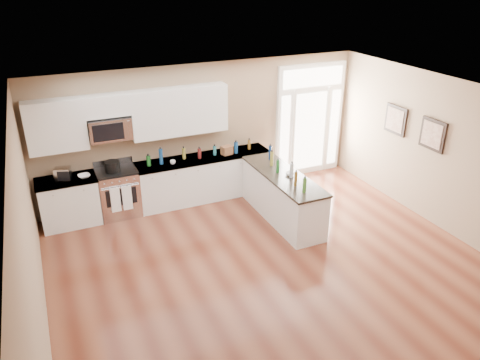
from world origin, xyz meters
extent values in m
plane|color=#562518|center=(0.00, 0.00, 0.00)|extent=(8.00, 8.00, 0.00)
plane|color=#93795D|center=(0.00, 4.00, 1.40)|extent=(7.00, 0.00, 7.00)
plane|color=#93795D|center=(-3.50, 0.00, 1.40)|extent=(0.00, 8.00, 8.00)
plane|color=white|center=(0.00, 0.00, 2.80)|extent=(8.00, 8.00, 0.00)
cube|color=silver|center=(-2.87, 3.69, 0.45)|extent=(1.06, 0.62, 0.90)
cube|color=black|center=(-2.87, 3.69, 0.05)|extent=(1.02, 0.52, 0.10)
cube|color=black|center=(-2.87, 3.69, 0.92)|extent=(1.10, 0.66, 0.04)
cube|color=silver|center=(-0.16, 3.69, 0.45)|extent=(2.81, 0.62, 0.90)
cube|color=black|center=(-0.16, 3.69, 0.05)|extent=(2.77, 0.52, 0.10)
cube|color=black|center=(-0.16, 3.69, 0.92)|extent=(2.85, 0.66, 0.04)
cube|color=silver|center=(0.93, 2.24, 0.45)|extent=(0.65, 2.28, 0.90)
cube|color=black|center=(0.93, 2.24, 0.05)|extent=(0.61, 2.18, 0.10)
cube|color=black|center=(0.93, 2.24, 0.92)|extent=(0.69, 2.32, 0.04)
cube|color=silver|center=(-2.88, 3.83, 1.93)|extent=(1.04, 0.33, 0.95)
cube|color=silver|center=(-0.57, 3.83, 1.93)|extent=(1.94, 0.33, 0.95)
cube|color=silver|center=(-1.95, 3.83, 2.20)|extent=(0.82, 0.33, 0.40)
cube|color=silver|center=(-1.95, 3.80, 1.76)|extent=(0.78, 0.40, 0.42)
cube|color=black|center=(-2.01, 3.59, 1.76)|extent=(0.56, 0.01, 0.32)
cube|color=white|center=(2.55, 3.96, 1.30)|extent=(1.70, 0.08, 2.60)
cube|color=white|center=(2.55, 3.91, 1.05)|extent=(0.78, 0.02, 1.80)
cube|color=white|center=(1.89, 3.91, 1.05)|extent=(0.22, 0.02, 1.80)
cube|color=white|center=(3.21, 3.91, 1.05)|extent=(0.22, 0.02, 1.80)
cube|color=white|center=(2.55, 3.91, 2.30)|extent=(1.50, 0.02, 0.40)
cube|color=black|center=(3.47, 2.20, 1.70)|extent=(0.04, 0.58, 0.58)
cube|color=brown|center=(3.45, 2.20, 1.70)|extent=(0.01, 0.46, 0.46)
cube|color=black|center=(3.47, 1.20, 1.70)|extent=(0.04, 0.58, 0.58)
cube|color=brown|center=(3.45, 1.20, 1.70)|extent=(0.01, 0.46, 0.46)
cube|color=silver|center=(-1.95, 3.69, 0.46)|extent=(0.77, 0.63, 0.92)
cube|color=black|center=(-1.95, 3.69, 0.94)|extent=(0.77, 0.60, 0.03)
cube|color=silver|center=(-1.95, 3.99, 1.01)|extent=(0.77, 0.04, 0.14)
cube|color=black|center=(-1.95, 3.37, 0.52)|extent=(0.58, 0.01, 0.34)
cylinder|color=silver|center=(-1.95, 3.35, 0.74)|extent=(0.70, 0.02, 0.02)
cube|color=white|center=(-2.07, 3.34, 0.50)|extent=(0.18, 0.02, 0.50)
cube|color=white|center=(-1.85, 3.34, 0.50)|extent=(0.18, 0.02, 0.50)
cylinder|color=black|center=(-2.01, 3.67, 1.06)|extent=(0.36, 0.36, 0.22)
cube|color=silver|center=(-2.90, 3.68, 1.06)|extent=(0.33, 0.29, 0.23)
cube|color=brown|center=(0.35, 3.62, 1.03)|extent=(0.25, 0.21, 0.18)
imported|color=white|center=(-2.54, 3.62, 0.97)|extent=(0.25, 0.25, 0.05)
imported|color=white|center=(1.02, 2.15, 0.97)|extent=(0.20, 0.20, 0.05)
imported|color=white|center=(-0.85, 3.57, 0.98)|extent=(0.11, 0.11, 0.08)
cylinder|color=#19591E|center=(0.87, 2.35, 1.07)|extent=(0.06, 0.06, 0.26)
cylinder|color=navy|center=(0.55, 3.61, 1.06)|extent=(0.08, 0.08, 0.24)
cylinder|color=brown|center=(0.90, 3.71, 1.04)|extent=(0.06, 0.06, 0.21)
cylinder|color=olive|center=(0.92, 2.70, 1.09)|extent=(0.07, 0.07, 0.29)
cylinder|color=#26727F|center=(0.10, 3.69, 1.04)|extent=(0.07, 0.07, 0.20)
cylinder|color=#591919|center=(-0.25, 3.65, 1.04)|extent=(0.07, 0.07, 0.21)
cylinder|color=#B2B2B7|center=(1.00, 2.05, 1.08)|extent=(0.07, 0.07, 0.28)
cylinder|color=navy|center=(1.04, 3.00, 1.09)|extent=(0.06, 0.06, 0.29)
cylinder|color=#3F7226|center=(0.88, 1.40, 1.08)|extent=(0.07, 0.07, 0.27)
cylinder|color=#19591E|center=(-1.30, 3.68, 1.04)|extent=(0.08, 0.08, 0.21)
cylinder|color=navy|center=(-1.05, 3.67, 1.10)|extent=(0.07, 0.07, 0.32)
cylinder|color=brown|center=(0.88, 1.70, 1.07)|extent=(0.06, 0.06, 0.26)
cylinder|color=olive|center=(-0.55, 3.75, 1.05)|extent=(0.07, 0.07, 0.23)
camera|label=1|loc=(-3.13, -4.83, 4.54)|focal=35.00mm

